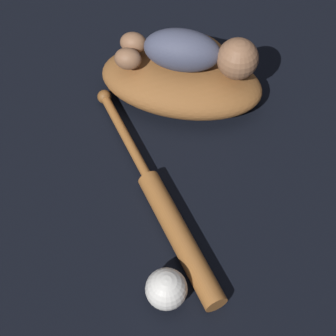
% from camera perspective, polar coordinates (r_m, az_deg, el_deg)
% --- Properties ---
extents(ground_plane, '(6.00, 6.00, 0.00)m').
position_cam_1_polar(ground_plane, '(1.34, 0.59, 6.41)').
color(ground_plane, black).
extents(baseball_glove, '(0.43, 0.33, 0.10)m').
position_cam_1_polar(baseball_glove, '(1.33, 1.61, 9.26)').
color(baseball_glove, '#935B2D').
rests_on(baseball_glove, ground).
extents(baby_figure, '(0.32, 0.18, 0.09)m').
position_cam_1_polar(baby_figure, '(1.25, 2.57, 11.58)').
color(baby_figure, '#4C516B').
rests_on(baby_figure, baseball_glove).
extents(baseball_bat, '(0.50, 0.35, 0.05)m').
position_cam_1_polar(baseball_bat, '(1.14, -0.02, -4.76)').
color(baseball_bat, '#9E602D').
rests_on(baseball_bat, ground).
extents(baseball, '(0.08, 0.08, 0.08)m').
position_cam_1_polar(baseball, '(1.05, -0.17, -12.19)').
color(baseball, white).
rests_on(baseball, ground).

